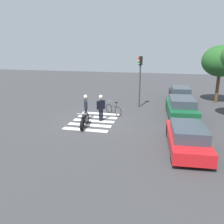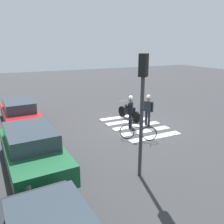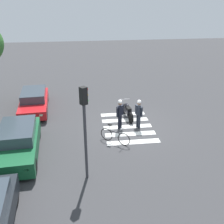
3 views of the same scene
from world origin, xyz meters
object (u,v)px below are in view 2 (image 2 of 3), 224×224
at_px(police_motorcycle, 129,112).
at_px(car_green_compact, 32,149).
at_px(car_red_convertible, 20,112).
at_px(officer_by_motorcycle, 130,109).
at_px(officer_on_foot, 148,108).
at_px(leaning_bicycle, 138,132).
at_px(traffic_light_pole, 142,97).

distance_m(police_motorcycle, car_green_compact, 6.96).
relative_size(police_motorcycle, car_red_convertible, 0.45).
xyz_separation_m(police_motorcycle, officer_by_motorcycle, (-1.36, 0.69, 0.58)).
bearing_deg(police_motorcycle, officer_by_motorcycle, 152.91).
bearing_deg(officer_on_foot, car_green_compact, 107.88).
height_order(car_green_compact, car_red_convertible, car_green_compact).
bearing_deg(police_motorcycle, car_green_compact, 119.95).
bearing_deg(leaning_bicycle, police_motorcycle, -21.99).
bearing_deg(officer_on_foot, police_motorcycle, 15.85).
distance_m(police_motorcycle, car_red_convertible, 6.37).
bearing_deg(car_red_convertible, officer_on_foot, -118.54).
bearing_deg(officer_by_motorcycle, car_green_compact, 111.65).
height_order(officer_on_foot, car_green_compact, officer_on_foot).
distance_m(officer_on_foot, car_green_compact, 6.76).
xyz_separation_m(police_motorcycle, traffic_light_pole, (-5.70, 2.78, 2.32)).
distance_m(police_motorcycle, officer_on_foot, 1.55).
xyz_separation_m(leaning_bicycle, car_red_convertible, (5.06, 4.81, 0.23)).
relative_size(leaning_bicycle, car_red_convertible, 0.31).
bearing_deg(police_motorcycle, traffic_light_pole, 153.99).
xyz_separation_m(leaning_bicycle, officer_by_motorcycle, (1.62, -0.51, 0.65)).
bearing_deg(car_red_convertible, leaning_bicycle, -136.43).
relative_size(car_green_compact, car_red_convertible, 1.03).
relative_size(officer_by_motorcycle, car_red_convertible, 0.39).
bearing_deg(traffic_light_pole, officer_by_motorcycle, -25.66).
height_order(leaning_bicycle, car_green_compact, car_green_compact).
bearing_deg(car_red_convertible, officer_by_motorcycle, -122.91).
bearing_deg(car_red_convertible, police_motorcycle, -109.13).
distance_m(officer_by_motorcycle, car_red_convertible, 6.35).
relative_size(car_red_convertible, traffic_light_pole, 1.11).
height_order(officer_by_motorcycle, car_red_convertible, officer_by_motorcycle).
bearing_deg(car_green_compact, leaning_bicycle, -84.08).
xyz_separation_m(officer_by_motorcycle, car_green_compact, (-2.12, 5.34, -0.34)).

